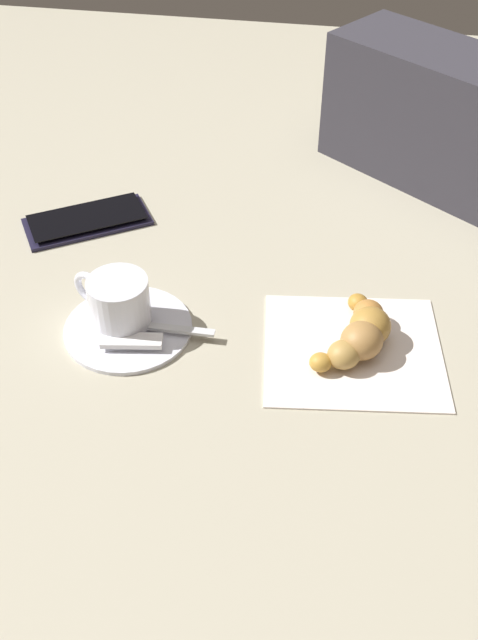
# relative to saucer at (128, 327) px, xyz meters

# --- Properties ---
(ground_plane) EXTENTS (1.80, 1.80, 0.00)m
(ground_plane) POSITION_rel_saucer_xyz_m (0.11, -0.01, -0.00)
(ground_plane) COLOR #ADA58E
(saucer) EXTENTS (0.13, 0.13, 0.01)m
(saucer) POSITION_rel_saucer_xyz_m (0.00, 0.00, 0.00)
(saucer) COLOR silver
(saucer) RESTS_ON ground
(espresso_cup) EXTENTS (0.09, 0.06, 0.05)m
(espresso_cup) POSITION_rel_saucer_xyz_m (-0.01, 0.00, 0.03)
(espresso_cup) COLOR silver
(espresso_cup) RESTS_ON saucer
(teaspoon) EXTENTS (0.13, 0.02, 0.01)m
(teaspoon) POSITION_rel_saucer_xyz_m (0.01, -0.00, 0.01)
(teaspoon) COLOR silver
(teaspoon) RESTS_ON saucer
(sugar_packet) EXTENTS (0.06, 0.03, 0.01)m
(sugar_packet) POSITION_rel_saucer_xyz_m (0.01, -0.03, 0.01)
(sugar_packet) COLOR white
(sugar_packet) RESTS_ON saucer
(napkin) EXTENTS (0.20, 0.19, 0.00)m
(napkin) POSITION_rel_saucer_xyz_m (0.24, 0.01, -0.00)
(napkin) COLOR silver
(napkin) RESTS_ON ground
(croissant) EXTENTS (0.08, 0.13, 0.04)m
(croissant) POSITION_rel_saucer_xyz_m (0.24, 0.01, 0.02)
(croissant) COLOR #BA8633
(croissant) RESTS_ON napkin
(cell_phone) EXTENTS (0.17, 0.14, 0.01)m
(cell_phone) POSITION_rel_saucer_xyz_m (-0.11, 0.18, 0.00)
(cell_phone) COLOR #1C192F
(cell_phone) RESTS_ON ground
(laptop_bag) EXTENTS (0.38, 0.32, 0.17)m
(laptop_bag) POSITION_rel_saucer_xyz_m (0.35, 0.35, 0.08)
(laptop_bag) COLOR #312F37
(laptop_bag) RESTS_ON ground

